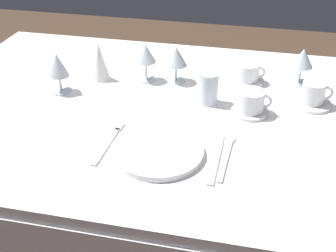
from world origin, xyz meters
name	(u,v)px	position (x,y,z in m)	size (l,w,h in m)	color
dining_table	(185,130)	(0.00, 0.00, 0.66)	(1.80, 1.11, 0.74)	white
dinner_plate	(159,152)	(-0.03, -0.27, 0.75)	(0.25, 0.25, 0.02)	white
fork_outer	(110,141)	(-0.18, -0.23, 0.74)	(0.03, 0.22, 0.00)	beige
dinner_knife	(216,160)	(0.13, -0.26, 0.74)	(0.02, 0.23, 0.00)	beige
spoon_soup	(228,152)	(0.16, -0.21, 0.74)	(0.03, 0.23, 0.01)	beige
saucer_left	(247,81)	(0.18, 0.24, 0.74)	(0.12, 0.12, 0.01)	white
coffee_cup_left	(248,72)	(0.18, 0.24, 0.78)	(0.10, 0.08, 0.06)	white
saucer_right	(250,111)	(0.20, 0.02, 0.74)	(0.12, 0.12, 0.01)	white
coffee_cup_right	(251,101)	(0.21, 0.02, 0.78)	(0.11, 0.09, 0.07)	white
saucer_far	(311,103)	(0.40, 0.12, 0.74)	(0.13, 0.13, 0.01)	white
coffee_cup_far	(314,93)	(0.40, 0.12, 0.79)	(0.10, 0.08, 0.07)	white
wine_glass_centre	(303,60)	(0.37, 0.27, 0.83)	(0.08, 0.08, 0.13)	silver
wine_glass_left	(58,67)	(-0.45, 0.03, 0.83)	(0.07, 0.07, 0.14)	silver
wine_glass_right	(146,55)	(-0.18, 0.18, 0.84)	(0.07, 0.07, 0.14)	silver
wine_glass_far	(176,58)	(-0.07, 0.19, 0.83)	(0.08, 0.08, 0.13)	silver
drink_tumbler	(209,90)	(0.07, 0.06, 0.79)	(0.06, 0.06, 0.11)	silver
napkin_folded	(99,61)	(-0.35, 0.15, 0.81)	(0.07, 0.07, 0.14)	white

